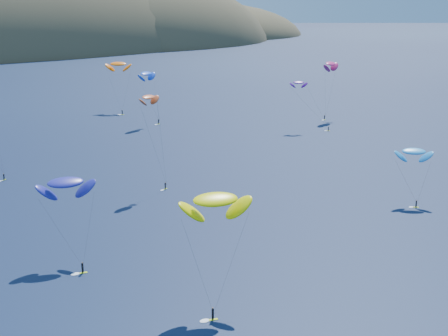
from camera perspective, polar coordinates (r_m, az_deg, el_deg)
kitesurfer_2 at (r=98.73m, az=-0.78°, el=-2.91°), size 12.26×11.19×19.83m
kitesurfer_4 at (r=236.46m, az=-7.10°, el=8.56°), size 10.09×8.12×21.58m
kitesurfer_5 at (r=153.96m, az=16.97°, el=1.46°), size 9.17×9.38×14.41m
kitesurfer_6 at (r=227.86m, az=6.84°, el=7.76°), size 10.98×12.60×18.65m
kitesurfer_8 at (r=250.74m, az=9.74°, el=9.39°), size 11.44×8.21×24.05m
kitesurfer_9 at (r=156.44m, az=-6.90°, el=6.43°), size 7.28×7.23×25.08m
kitesurfer_10 at (r=119.07m, az=-14.28°, el=-1.30°), size 11.02×13.05×17.22m
kitesurfer_11 at (r=267.86m, az=-9.64°, el=9.37°), size 11.33×17.45×22.21m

